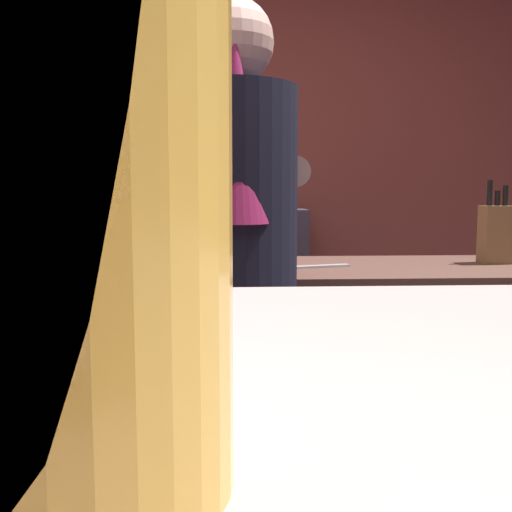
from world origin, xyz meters
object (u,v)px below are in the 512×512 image
Objects in this scene: bottle_vinegar at (230,195)px; bottle_hot_sauce at (250,192)px; bartender at (231,277)px; mixing_bowl at (144,260)px; pint_glass_far at (56,201)px; knife_block at (496,233)px; bottle_olive_oil at (173,191)px; chefs_knife at (315,267)px; bottle_soy at (268,196)px.

bottle_hot_sauce is at bearing 21.22° from bottle_vinegar.
bartender reaches higher than mixing_bowl.
bottle_hot_sauce is at bearing 86.73° from pint_glass_far.
knife_block is 1.61m from bottle_olive_oil.
knife_block is at bearing -49.37° from bottle_vinegar.
mixing_bowl reaches higher than chefs_knife.
knife_block is 1.54× the size of bottle_soy.
bottle_olive_oil reaches higher than knife_block.
pint_glass_far is at bearing -116.15° from chefs_knife.
bartender reaches higher than bottle_hot_sauce.
chefs_knife is (-0.65, -0.09, -0.10)m from knife_block.
pint_glass_far reaches higher than knife_block.
bartender is at bearing 87.81° from pint_glass_far.
knife_block reaches higher than mixing_bowl.
pint_glass_far is 0.73× the size of bottle_soy.
bottle_vinegar is (0.29, 1.13, 0.21)m from mixing_bowl.
bartender is 8.79× the size of bottle_soy.
bottle_olive_oil is at bearing 100.46° from chefs_knife.
bottle_soy is at bearing 122.74° from knife_block.
bartender is at bearing -57.17° from mixing_bowl.
mixing_bowl is 1.19m from bottle_vinegar.
mixing_bowl is at bearing -112.48° from bottle_soy.
bottle_vinegar is (-0.92, 1.07, 0.13)m from knife_block.
bottle_hot_sauce is (0.40, 0.05, -0.00)m from bottle_olive_oil.
bartender is 8.65× the size of mixing_bowl.
bottle_vinegar is (-0.27, 1.16, 0.23)m from chefs_knife.
knife_block is at bearing 3.15° from mixing_bowl.
bottle_olive_oil is 0.40m from bottle_hot_sauce.
chefs_knife is at bearing -86.68° from bottle_soy.
mixing_bowl is 1.15m from bottle_olive_oil.
bottle_vinegar is at bearing -6.85° from bartender.
bottle_olive_oil is 1.31× the size of bottle_soy.
bottle_soy is (0.21, 1.61, 0.20)m from bartender.
bottle_hot_sauce reaches higher than bottle_vinegar.
knife_block is 1.20× the size of bottle_hot_sauce.
knife_block is (0.93, 0.50, 0.07)m from bartender.
bottle_olive_oil is at bearing -178.76° from bottle_vinegar.
chefs_knife is 1.23m from bottle_soy.
mixing_bowl is at bearing -176.85° from knife_block.
bartender reaches higher than bottle_olive_oil.
pint_glass_far is at bearing -117.89° from knife_block.
bottle_olive_oil is (-0.00, 1.13, 0.22)m from mixing_bowl.
bartender is 1.37m from pint_glass_far.
bottle_vinegar is (0.06, 2.91, -0.02)m from pint_glass_far.
bottle_vinegar is 1.05× the size of bottle_soy.
bottle_hot_sauce is (0.11, 0.04, 0.02)m from bottle_vinegar.
bottle_soy is (-0.72, 1.12, 0.12)m from knife_block.
bartender reaches higher than bottle_soy.
bartender is at bearing -94.18° from bottle_hot_sauce.
pint_glass_far is 2.96m from bottle_hot_sauce.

